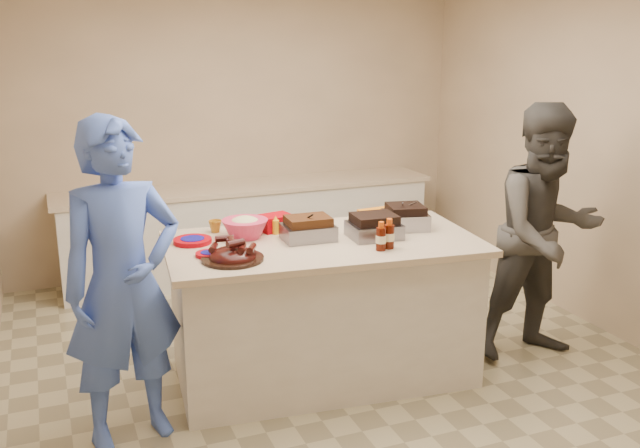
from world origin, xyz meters
name	(u,v)px	position (x,y,z in m)	size (l,w,h in m)	color
room	(338,369)	(0.00, 0.00, 0.00)	(4.50, 5.00, 2.70)	tan
back_counter	(249,230)	(0.00, 2.20, 0.45)	(3.60, 0.64, 0.90)	silver
island	(323,374)	(-0.13, -0.03, 0.00)	(2.06, 1.08, 0.98)	silver
rib_platter	(233,260)	(-0.79, -0.22, 0.98)	(0.38, 0.38, 0.15)	#400E0B
pulled_pork_tray	(308,240)	(-0.21, 0.03, 0.98)	(0.34, 0.25, 0.10)	#47230F
brisket_tray	(374,237)	(0.22, -0.09, 0.98)	(0.33, 0.28, 0.10)	black
roasting_pan	(405,228)	(0.53, 0.04, 0.98)	(0.29, 0.29, 0.11)	gray
coleslaw_bowl	(245,238)	(-0.59, 0.22, 0.98)	(0.31, 0.31, 0.21)	#D12A50
sausage_plate	(309,228)	(-0.10, 0.28, 0.98)	(0.28, 0.28, 0.05)	silver
mac_cheese_dish	(380,221)	(0.45, 0.29, 0.98)	(0.31, 0.23, 0.08)	orange
bbq_bottle_a	(381,250)	(0.13, -0.37, 0.98)	(0.06, 0.06, 0.19)	#3A0C02
bbq_bottle_b	(389,248)	(0.20, -0.35, 0.98)	(0.07, 0.07, 0.19)	#3A0C02
mustard_bottle	(276,234)	(-0.37, 0.23, 0.98)	(0.05, 0.05, 0.13)	#EBA614
sauce_bowl	(295,232)	(-0.23, 0.23, 0.98)	(0.12, 0.04, 0.12)	silver
plate_stack_large	(193,243)	(-0.94, 0.23, 0.98)	(0.25, 0.25, 0.03)	#9C0009
plate_stack_small	(209,256)	(-0.91, -0.08, 0.98)	(0.16, 0.16, 0.02)	#9C0009
plastic_cup	(216,232)	(-0.74, 0.43, 0.98)	(0.09, 0.08, 0.09)	#A86D18
basket_stack	(276,230)	(-0.34, 0.33, 0.98)	(0.22, 0.16, 0.11)	#9C0009
guest_blue	(135,435)	(-1.45, -0.33, 0.00)	(0.69, 1.90, 0.45)	#496AD5
guest_gray	(535,353)	(1.47, -0.30, 0.00)	(0.90, 1.85, 0.70)	#45423E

